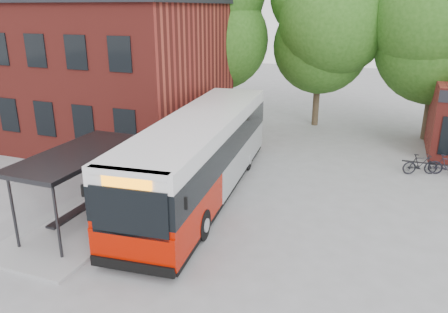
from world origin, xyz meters
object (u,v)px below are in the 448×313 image
at_px(bus_shelter, 82,189).
at_px(bicycle_1, 420,164).
at_px(city_bus, 202,156).
at_px(bicycle_3, 448,166).

relative_size(bus_shelter, bicycle_1, 4.03).
relative_size(city_bus, bicycle_3, 7.76).
bearing_deg(bicycle_1, bicycle_3, -100.72).
xyz_separation_m(bus_shelter, city_bus, (2.95, 4.31, 0.28)).
bearing_deg(city_bus, bicycle_3, 25.12).
height_order(bus_shelter, bicycle_3, bus_shelter).
bearing_deg(bicycle_1, bus_shelter, 108.00).
distance_m(bus_shelter, bicycle_3, 16.89).
bearing_deg(bicycle_3, city_bus, 127.31).
relative_size(bicycle_1, bicycle_3, 0.99).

